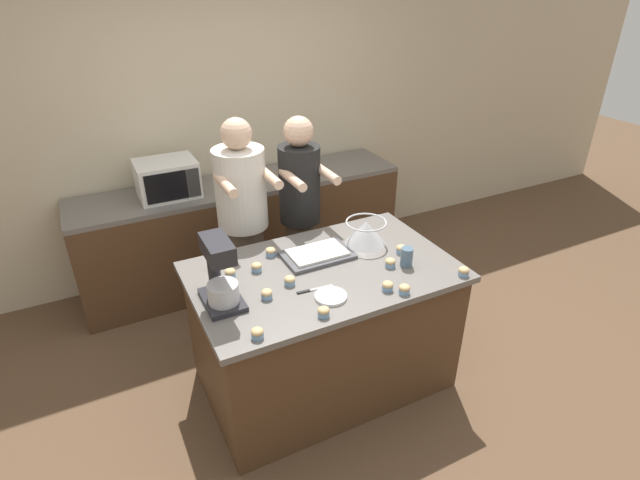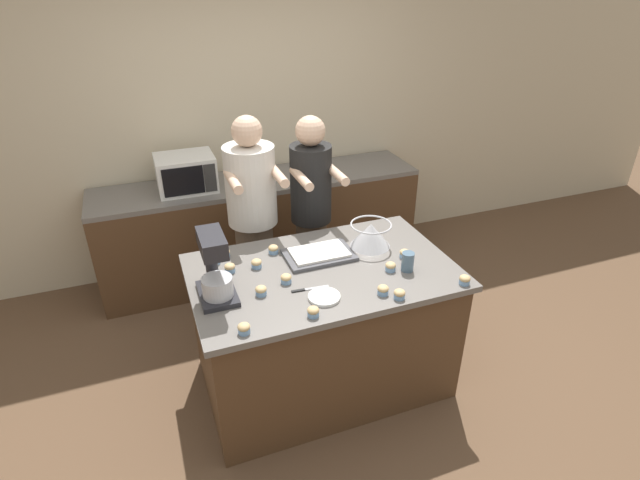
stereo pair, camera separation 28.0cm
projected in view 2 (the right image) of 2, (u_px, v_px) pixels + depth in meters
The scene contains 27 objects.
ground_plane at pixel (323, 378), 3.47m from camera, with size 16.00×16.00×0.00m, color brown.
back_wall at pixel (246, 118), 4.36m from camera, with size 10.00×0.06×2.70m.
island_counter at pixel (323, 327), 3.25m from camera, with size 1.60×0.99×0.89m.
back_counter at pixel (262, 226), 4.50m from camera, with size 2.80×0.60×0.91m.
person_left at pixel (254, 224), 3.62m from camera, with size 0.37×0.52×1.66m.
person_right at pixel (311, 216), 3.76m from camera, with size 0.32×0.49×1.62m.
stand_mixer at pixel (215, 270), 2.71m from camera, with size 0.20×0.30×0.40m.
mixing_bowl at pixel (371, 234), 3.26m from camera, with size 0.27×0.27×0.16m.
baking_tray at pixel (319, 254), 3.16m from camera, with size 0.43×0.28×0.04m.
microwave_oven at pixel (186, 173), 4.03m from camera, with size 0.46×0.37×0.29m.
drinking_glass at pixel (408, 262), 3.00m from camera, with size 0.08×0.08×0.12m.
small_plate at pixel (324, 297), 2.77m from camera, with size 0.18×0.18×0.02m.
knife at pixel (308, 289), 2.85m from camera, with size 0.22×0.04×0.01m.
cupcake_0 at pixel (286, 279), 2.90m from camera, with size 0.06×0.06×0.06m.
cupcake_1 at pixel (215, 259), 3.09m from camera, with size 0.06×0.06×0.06m.
cupcake_2 at pixel (391, 267), 3.01m from camera, with size 0.06×0.06×0.06m.
cupcake_3 at pixel (273, 249), 3.20m from camera, with size 0.06×0.06×0.06m.
cupcake_4 at pixel (313, 312), 2.62m from camera, with size 0.06×0.06×0.06m.
cupcake_5 at pixel (383, 290), 2.80m from camera, with size 0.06×0.06×0.06m.
cupcake_6 at pixel (225, 253), 3.15m from camera, with size 0.06×0.06×0.06m.
cupcake_7 at pixel (244, 328), 2.50m from camera, with size 0.06×0.06×0.06m.
cupcake_8 at pixel (465, 280), 2.89m from camera, with size 0.06×0.06×0.06m.
cupcake_9 at pixel (399, 294), 2.76m from camera, with size 0.06×0.06×0.06m.
cupcake_10 at pixel (405, 254), 3.15m from camera, with size 0.06×0.06×0.06m.
cupcake_11 at pixel (256, 263), 3.04m from camera, with size 0.06×0.06×0.06m.
cupcake_12 at pixel (230, 268), 3.00m from camera, with size 0.06×0.06×0.06m.
cupcake_13 at pixel (261, 291), 2.79m from camera, with size 0.06×0.06×0.06m.
Camera 2 is at (-0.93, -2.40, 2.51)m, focal length 28.00 mm.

